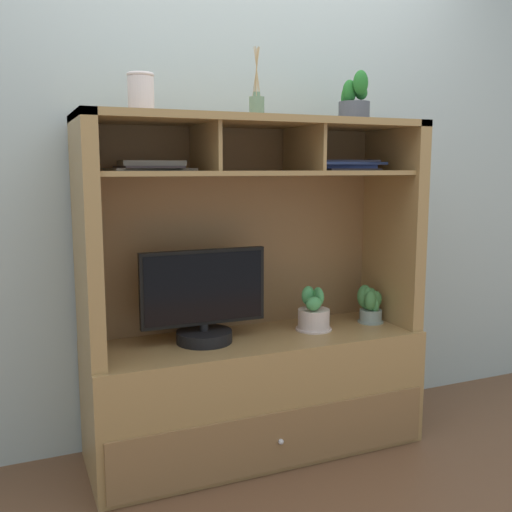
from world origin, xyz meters
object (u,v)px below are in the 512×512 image
(magazine_stack_left, at_px, (340,165))
(magazine_stack_centre, at_px, (150,166))
(potted_orchid, at_px, (314,315))
(potted_fern, at_px, (370,304))
(potted_succulent, at_px, (354,104))
(ceramic_vase, at_px, (141,93))
(media_console, at_px, (255,352))
(tv_monitor, at_px, (204,304))
(diffuser_bottle, at_px, (257,106))

(magazine_stack_left, distance_m, magazine_stack_centre, 0.90)
(potted_orchid, bearing_deg, magazine_stack_centre, 176.41)
(magazine_stack_left, bearing_deg, potted_fern, -15.11)
(potted_succulent, bearing_deg, ceramic_vase, 179.50)
(magazine_stack_left, xyz_separation_m, magazine_stack_centre, (-0.90, -0.01, -0.01))
(magazine_stack_centre, bearing_deg, media_console, -3.89)
(potted_fern, distance_m, magazine_stack_centre, 1.26)
(tv_monitor, xyz_separation_m, ceramic_vase, (-0.25, 0.00, 0.87))
(tv_monitor, relative_size, potted_orchid, 2.70)
(potted_succulent, bearing_deg, potted_orchid, -177.85)
(tv_monitor, bearing_deg, magazine_stack_centre, 171.45)
(ceramic_vase, bearing_deg, tv_monitor, -0.24)
(potted_orchid, height_order, diffuser_bottle, diffuser_bottle)
(tv_monitor, xyz_separation_m, potted_fern, (0.85, -0.00, -0.08))
(tv_monitor, relative_size, ceramic_vase, 3.51)
(potted_orchid, bearing_deg, potted_fern, 2.16)
(tv_monitor, xyz_separation_m, potted_succulent, (0.73, -0.01, 0.87))
(potted_fern, distance_m, ceramic_vase, 1.46)
(tv_monitor, bearing_deg, potted_fern, -0.18)
(media_console, bearing_deg, ceramic_vase, 180.00)
(potted_orchid, distance_m, magazine_stack_centre, 1.02)
(tv_monitor, relative_size, diffuser_bottle, 1.91)
(potted_orchid, distance_m, magazine_stack_left, 0.71)
(potted_orchid, height_order, ceramic_vase, ceramic_vase)
(ceramic_vase, bearing_deg, magazine_stack_centre, 41.39)
(magazine_stack_centre, height_order, diffuser_bottle, diffuser_bottle)
(potted_orchid, xyz_separation_m, ceramic_vase, (-0.78, 0.02, 0.97))
(media_console, xyz_separation_m, potted_succulent, (0.49, -0.01, 1.12))
(potted_fern, bearing_deg, diffuser_bottle, -178.79)
(magazine_stack_left, bearing_deg, media_console, -174.89)
(tv_monitor, bearing_deg, media_console, 0.24)
(potted_orchid, relative_size, diffuser_bottle, 0.71)
(magazine_stack_centre, bearing_deg, potted_succulent, -2.39)
(media_console, relative_size, potted_fern, 8.11)
(potted_fern, bearing_deg, magazine_stack_left, 164.89)
(tv_monitor, relative_size, potted_succulent, 2.49)
(diffuser_bottle, bearing_deg, tv_monitor, 176.30)
(media_console, bearing_deg, tv_monitor, -179.76)
(tv_monitor, bearing_deg, magazine_stack_left, 3.41)
(media_console, relative_size, potted_orchid, 7.32)
(media_console, xyz_separation_m, potted_orchid, (0.29, -0.02, 0.15))
(potted_orchid, height_order, potted_fern, potted_orchid)
(potted_orchid, bearing_deg, ceramic_vase, 178.83)
(potted_orchid, relative_size, ceramic_vase, 1.30)
(potted_fern, relative_size, magazine_stack_centre, 0.52)
(media_console, xyz_separation_m, magazine_stack_left, (0.45, 0.04, 0.84))
(potted_orchid, height_order, magazine_stack_left, magazine_stack_left)
(tv_monitor, height_order, magazine_stack_centre, magazine_stack_centre)
(magazine_stack_left, height_order, potted_succulent, potted_succulent)
(potted_fern, relative_size, diffuser_bottle, 0.64)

